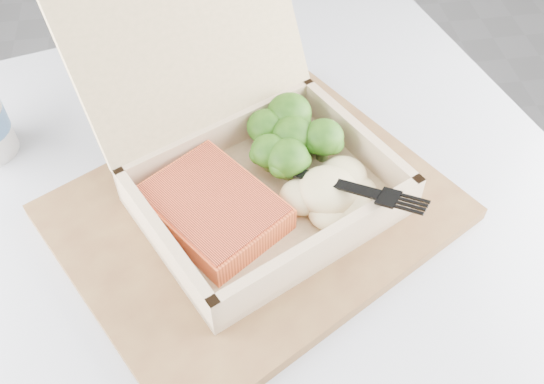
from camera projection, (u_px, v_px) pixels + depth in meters
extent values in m
cylinder|color=black|center=(249.00, 383.00, 0.88)|extent=(0.07, 0.07, 0.68)
cube|color=#9C9EA5|center=(239.00, 242.00, 0.61)|extent=(0.90, 0.90, 0.03)
cube|color=brown|center=(255.00, 212.00, 0.61)|extent=(0.46, 0.43, 0.02)
cube|color=tan|center=(268.00, 202.00, 0.60)|extent=(0.29, 0.27, 0.01)
cube|color=tan|center=(165.00, 245.00, 0.54)|extent=(0.09, 0.17, 0.05)
cube|color=tan|center=(357.00, 142.00, 0.63)|extent=(0.09, 0.17, 0.05)
cube|color=tan|center=(322.00, 250.00, 0.54)|extent=(0.22, 0.11, 0.05)
cube|color=tan|center=(220.00, 139.00, 0.63)|extent=(0.22, 0.11, 0.05)
cube|color=tan|center=(189.00, 37.00, 0.58)|extent=(0.25, 0.19, 0.17)
cube|color=orange|center=(213.00, 209.00, 0.57)|extent=(0.15, 0.16, 0.03)
ellipsoid|color=beige|center=(328.00, 190.00, 0.58)|extent=(0.10, 0.08, 0.03)
cube|color=black|center=(277.00, 159.00, 0.59)|extent=(0.09, 0.08, 0.03)
cube|color=black|center=(350.00, 191.00, 0.56)|extent=(0.05, 0.05, 0.01)
cube|color=white|center=(213.00, 104.00, 0.72)|extent=(0.08, 0.15, 0.00)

